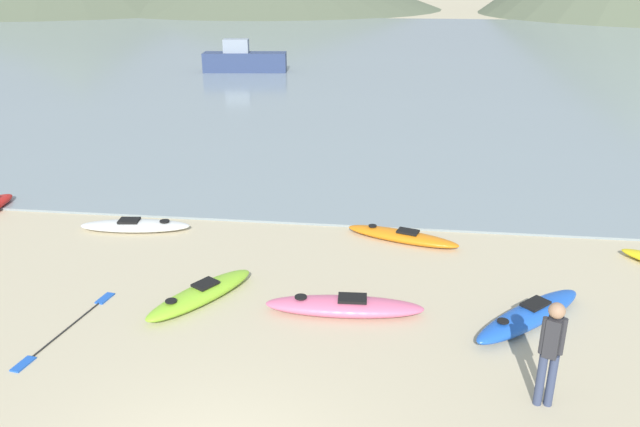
{
  "coord_description": "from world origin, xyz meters",
  "views": [
    {
      "loc": [
        2.22,
        -5.58,
        6.25
      ],
      "look_at": [
        0.41,
        8.81,
        0.5
      ],
      "focal_mm": 35.0,
      "sensor_mm": 36.0,
      "label": 1
    }
  ],
  "objects_px": {
    "moored_boat_2": "(244,60)",
    "loose_paddle": "(68,328)",
    "kayak_on_sand_4": "(344,306)",
    "kayak_on_sand_6": "(529,315)",
    "kayak_on_sand_2": "(201,294)",
    "person_near_foreground": "(551,348)",
    "kayak_on_sand_1": "(135,226)",
    "kayak_on_sand_5": "(402,236)"
  },
  "relations": [
    {
      "from": "person_near_foreground",
      "to": "kayak_on_sand_6",
      "type": "bearing_deg",
      "value": 84.66
    },
    {
      "from": "kayak_on_sand_6",
      "to": "loose_paddle",
      "type": "relative_size",
      "value": 0.92
    },
    {
      "from": "kayak_on_sand_2",
      "to": "moored_boat_2",
      "type": "distance_m",
      "value": 29.25
    },
    {
      "from": "person_near_foreground",
      "to": "moored_boat_2",
      "type": "xyz_separation_m",
      "value": [
        -12.18,
        31.05,
        -0.25
      ]
    },
    {
      "from": "moored_boat_2",
      "to": "loose_paddle",
      "type": "height_order",
      "value": "moored_boat_2"
    },
    {
      "from": "kayak_on_sand_5",
      "to": "moored_boat_2",
      "type": "height_order",
      "value": "moored_boat_2"
    },
    {
      "from": "moored_boat_2",
      "to": "loose_paddle",
      "type": "distance_m",
      "value": 30.2
    },
    {
      "from": "kayak_on_sand_1",
      "to": "kayak_on_sand_2",
      "type": "relative_size",
      "value": 1.1
    },
    {
      "from": "kayak_on_sand_2",
      "to": "kayak_on_sand_4",
      "type": "relative_size",
      "value": 0.83
    },
    {
      "from": "kayak_on_sand_4",
      "to": "kayak_on_sand_5",
      "type": "xyz_separation_m",
      "value": [
        1.1,
        3.6,
        -0.03
      ]
    },
    {
      "from": "kayak_on_sand_2",
      "to": "person_near_foreground",
      "type": "height_order",
      "value": "person_near_foreground"
    },
    {
      "from": "kayak_on_sand_1",
      "to": "kayak_on_sand_6",
      "type": "xyz_separation_m",
      "value": [
        9.12,
        -3.35,
        0.05
      ]
    },
    {
      "from": "kayak_on_sand_1",
      "to": "kayak_on_sand_4",
      "type": "height_order",
      "value": "kayak_on_sand_4"
    },
    {
      "from": "kayak_on_sand_5",
      "to": "moored_boat_2",
      "type": "xyz_separation_m",
      "value": [
        -10.02,
        25.15,
        0.63
      ]
    },
    {
      "from": "kayak_on_sand_4",
      "to": "kayak_on_sand_5",
      "type": "relative_size",
      "value": 1.08
    },
    {
      "from": "kayak_on_sand_1",
      "to": "kayak_on_sand_2",
      "type": "height_order",
      "value": "kayak_on_sand_2"
    },
    {
      "from": "kayak_on_sand_1",
      "to": "kayak_on_sand_6",
      "type": "relative_size",
      "value": 1.11
    },
    {
      "from": "person_near_foreground",
      "to": "kayak_on_sand_5",
      "type": "bearing_deg",
      "value": 110.09
    },
    {
      "from": "kayak_on_sand_4",
      "to": "loose_paddle",
      "type": "relative_size",
      "value": 1.11
    },
    {
      "from": "kayak_on_sand_1",
      "to": "kayak_on_sand_5",
      "type": "xyz_separation_m",
      "value": [
        6.74,
        0.17,
        0.01
      ]
    },
    {
      "from": "kayak_on_sand_6",
      "to": "moored_boat_2",
      "type": "height_order",
      "value": "moored_boat_2"
    },
    {
      "from": "moored_boat_2",
      "to": "loose_paddle",
      "type": "bearing_deg",
      "value": -82.61
    },
    {
      "from": "kayak_on_sand_5",
      "to": "kayak_on_sand_2",
      "type": "bearing_deg",
      "value": -139.06
    },
    {
      "from": "kayak_on_sand_6",
      "to": "kayak_on_sand_5",
      "type": "bearing_deg",
      "value": 124.09
    },
    {
      "from": "person_near_foreground",
      "to": "moored_boat_2",
      "type": "relative_size",
      "value": 0.33
    },
    {
      "from": "kayak_on_sand_4",
      "to": "loose_paddle",
      "type": "bearing_deg",
      "value": -166.81
    },
    {
      "from": "kayak_on_sand_1",
      "to": "kayak_on_sand_4",
      "type": "relative_size",
      "value": 0.92
    },
    {
      "from": "kayak_on_sand_6",
      "to": "person_near_foreground",
      "type": "height_order",
      "value": "person_near_foreground"
    },
    {
      "from": "kayak_on_sand_1",
      "to": "kayak_on_sand_6",
      "type": "bearing_deg",
      "value": -20.15
    },
    {
      "from": "kayak_on_sand_1",
      "to": "moored_boat_2",
      "type": "xyz_separation_m",
      "value": [
        -3.28,
        25.32,
        0.64
      ]
    },
    {
      "from": "kayak_on_sand_4",
      "to": "kayak_on_sand_6",
      "type": "height_order",
      "value": "kayak_on_sand_6"
    },
    {
      "from": "kayak_on_sand_4",
      "to": "loose_paddle",
      "type": "xyz_separation_m",
      "value": [
        -5.04,
        -1.18,
        -0.15
      ]
    },
    {
      "from": "kayak_on_sand_1",
      "to": "person_near_foreground",
      "type": "height_order",
      "value": "person_near_foreground"
    },
    {
      "from": "kayak_on_sand_2",
      "to": "loose_paddle",
      "type": "distance_m",
      "value": 2.53
    },
    {
      "from": "kayak_on_sand_1",
      "to": "person_near_foreground",
      "type": "distance_m",
      "value": 10.62
    },
    {
      "from": "kayak_on_sand_4",
      "to": "moored_boat_2",
      "type": "height_order",
      "value": "moored_boat_2"
    },
    {
      "from": "kayak_on_sand_5",
      "to": "kayak_on_sand_6",
      "type": "bearing_deg",
      "value": -55.91
    },
    {
      "from": "kayak_on_sand_6",
      "to": "loose_paddle",
      "type": "xyz_separation_m",
      "value": [
        -8.52,
        -1.27,
        -0.16
      ]
    },
    {
      "from": "kayak_on_sand_1",
      "to": "kayak_on_sand_2",
      "type": "bearing_deg",
      "value": -50.15
    },
    {
      "from": "kayak_on_sand_2",
      "to": "kayak_on_sand_6",
      "type": "distance_m",
      "value": 6.37
    },
    {
      "from": "loose_paddle",
      "to": "person_near_foreground",
      "type": "bearing_deg",
      "value": -7.62
    },
    {
      "from": "kayak_on_sand_1",
      "to": "kayak_on_sand_2",
      "type": "xyz_separation_m",
      "value": [
        2.75,
        -3.3,
        0.03
      ]
    }
  ]
}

